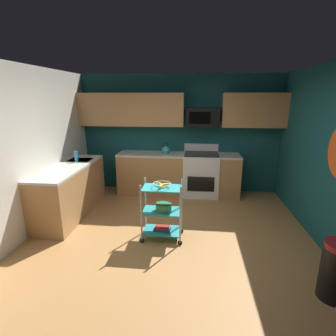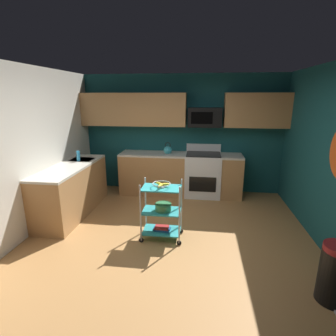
% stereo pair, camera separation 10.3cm
% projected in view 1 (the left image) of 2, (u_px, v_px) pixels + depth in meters
% --- Properties ---
extents(floor, '(4.40, 4.80, 0.04)m').
position_uv_depth(floor, '(169.00, 244.00, 3.94)').
color(floor, '#A87542').
rests_on(floor, ground).
extents(wall_back, '(4.52, 0.06, 2.60)m').
position_uv_depth(wall_back, '(180.00, 134.00, 5.92)').
color(wall_back, '#14474C').
rests_on(wall_back, ground).
extents(wall_left, '(0.06, 4.80, 2.60)m').
position_uv_depth(wall_left, '(17.00, 155.00, 3.81)').
color(wall_left, silver).
rests_on(wall_left, ground).
extents(counter_run, '(3.53, 2.50, 0.92)m').
position_uv_depth(counter_run, '(138.00, 180.00, 5.40)').
color(counter_run, '#B27F4C').
rests_on(counter_run, ground).
extents(oven_range, '(0.76, 0.65, 1.10)m').
position_uv_depth(oven_range, '(201.00, 174.00, 5.77)').
color(oven_range, white).
rests_on(oven_range, ground).
extents(upper_cabinets, '(4.40, 0.33, 0.70)m').
position_uv_depth(upper_cabinets, '(174.00, 110.00, 5.60)').
color(upper_cabinets, '#B27F4C').
extents(microwave, '(0.70, 0.39, 0.40)m').
position_uv_depth(microwave, '(203.00, 117.00, 5.55)').
color(microwave, black).
extents(rolling_cart, '(0.64, 0.38, 0.91)m').
position_uv_depth(rolling_cart, '(162.00, 211.00, 3.97)').
color(rolling_cart, silver).
rests_on(rolling_cart, ground).
extents(fruit_bowl, '(0.27, 0.27, 0.07)m').
position_uv_depth(fruit_bowl, '(162.00, 184.00, 3.86)').
color(fruit_bowl, silver).
rests_on(fruit_bowl, rolling_cart).
extents(mixing_bowl_large, '(0.25, 0.25, 0.11)m').
position_uv_depth(mixing_bowl_large, '(164.00, 207.00, 3.95)').
color(mixing_bowl_large, '#387F4C').
rests_on(mixing_bowl_large, rolling_cart).
extents(book_stack, '(0.27, 0.17, 0.06)m').
position_uv_depth(book_stack, '(162.00, 228.00, 4.05)').
color(book_stack, '#1E4C8C').
rests_on(book_stack, rolling_cart).
extents(kettle, '(0.21, 0.18, 0.26)m').
position_uv_depth(kettle, '(166.00, 150.00, 5.71)').
color(kettle, teal).
rests_on(kettle, counter_run).
extents(dish_soap_bottle, '(0.06, 0.06, 0.20)m').
position_uv_depth(dish_soap_bottle, '(76.00, 157.00, 4.99)').
color(dish_soap_bottle, '#2D8CBF').
rests_on(dish_soap_bottle, counter_run).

